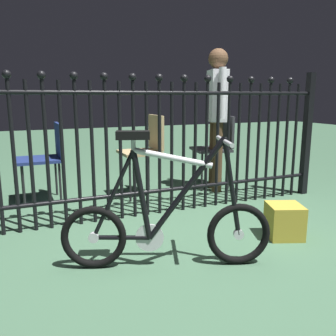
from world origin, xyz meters
The scene contains 8 objects.
ground_plane centered at (0.00, 0.00, 0.00)m, with size 20.00×20.00×0.00m, color #3E6248.
iron_fence centered at (-0.05, 0.82, 0.67)m, with size 3.49×0.07×1.31m.
bicycle centered at (-0.37, -0.17, 0.29)m, with size 1.26×0.56×0.87m.
chair_navy centered at (-0.92, 1.67, 0.49)m, with size 0.44×0.43×0.80m.
chair_tan centered at (0.08, 1.45, 0.54)m, with size 0.41×0.41×0.87m.
chair_charcoal centered at (0.98, 1.47, 0.52)m, with size 0.47×0.47×0.85m.
person_visitor centered at (0.88, 1.35, 0.94)m, with size 0.26×0.46×1.58m.
display_crate centered at (0.65, -0.09, 0.13)m, with size 0.25×0.25×0.26m, color #B29933.
Camera 1 is at (-1.20, -2.10, 1.07)m, focal length 37.74 mm.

